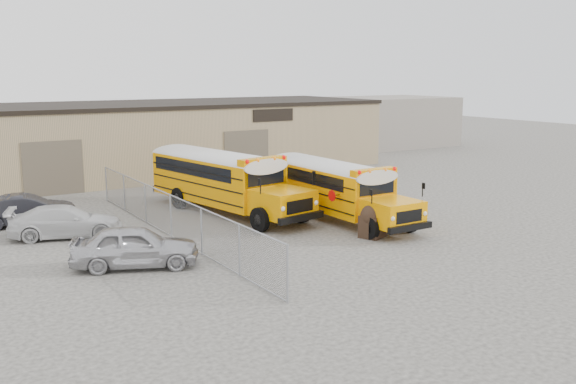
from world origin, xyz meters
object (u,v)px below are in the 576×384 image
school_bus_left (157,163)px  tarp_bundle (372,220)px  school_bus_right (272,170)px  car_white (66,221)px  car_silver (135,246)px  car_dark (27,210)px

school_bus_left → tarp_bundle: bearing=-73.6°
school_bus_right → car_white: (-11.37, -2.53, -0.91)m
car_silver → car_white: size_ratio=0.97×
school_bus_left → tarp_bundle: 14.36m
tarp_bundle → school_bus_left: bearing=106.4°
tarp_bundle → car_white: tarp_bundle is taller
car_white → school_bus_left: bearing=-25.5°
car_dark → car_white: bearing=-151.4°
tarp_bundle → car_white: size_ratio=0.31×
school_bus_left → car_white: 9.71m
car_silver → car_dark: car_silver is taller
car_silver → car_white: bearing=33.7°
car_dark → tarp_bundle: bearing=-119.2°
car_white → school_bus_right: bearing=-59.7°
tarp_bundle → car_white: (-10.65, 6.72, -0.06)m
school_bus_right → car_white: bearing=-167.5°
school_bus_right → car_silver: (-10.31, -8.05, -0.83)m
tarp_bundle → car_white: 12.60m
car_dark → school_bus_right: bearing=-81.4°
car_silver → car_dark: 8.74m
school_bus_left → car_silver: school_bus_left is taller
school_bus_left → car_silver: (-5.55, -12.54, -0.99)m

